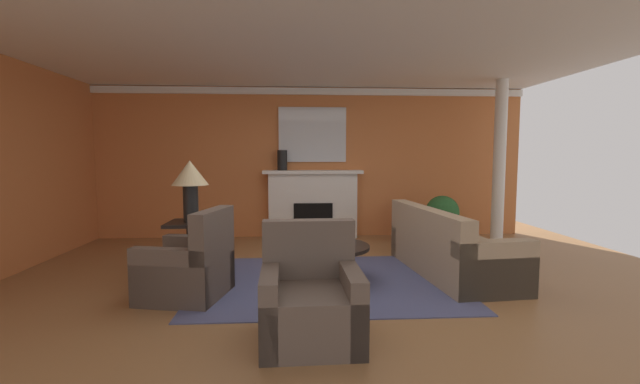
{
  "coord_description": "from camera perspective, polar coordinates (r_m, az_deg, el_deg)",
  "views": [
    {
      "loc": [
        -0.2,
        -4.73,
        1.52
      ],
      "look_at": [
        0.16,
        1.04,
        1.0
      ],
      "focal_mm": 23.42,
      "sensor_mm": 36.0,
      "label": 1
    }
  ],
  "objects": [
    {
      "name": "table_lamp",
      "position": [
        5.3,
        -17.33,
        1.72
      ],
      "size": [
        0.44,
        0.44,
        0.75
      ],
      "color": "black",
      "rests_on": "side_table"
    },
    {
      "name": "armchair_facing_fireplace",
      "position": [
        3.54,
        -1.29,
        -14.89
      ],
      "size": [
        0.82,
        0.82,
        0.95
      ],
      "color": "brown",
      "rests_on": "ground_plane"
    },
    {
      "name": "side_table",
      "position": [
        5.41,
        -17.1,
        -7.03
      ],
      "size": [
        0.56,
        0.56,
        0.7
      ],
      "color": "black",
      "rests_on": "ground_plane"
    },
    {
      "name": "area_rug",
      "position": [
        5.1,
        1.01,
        -12.14
      ],
      "size": [
        3.03,
        2.35,
        0.01
      ],
      "primitive_type": "cube",
      "color": "#4C517A",
      "rests_on": "ground_plane"
    },
    {
      "name": "vase_mantel_left",
      "position": [
        7.51,
        -5.18,
        4.34
      ],
      "size": [
        0.18,
        0.18,
        0.36
      ],
      "primitive_type": "cylinder",
      "color": "black",
      "rests_on": "fireplace"
    },
    {
      "name": "fireplace",
      "position": [
        7.62,
        -0.99,
        -1.92
      ],
      "size": [
        1.8,
        0.35,
        1.24
      ],
      "color": "white",
      "rests_on": "ground_plane"
    },
    {
      "name": "potted_plant",
      "position": [
        7.34,
        16.36,
        -3.13
      ],
      "size": [
        0.56,
        0.56,
        0.83
      ],
      "color": "#A8754C",
      "rests_on": "ground_plane"
    },
    {
      "name": "mantel_mirror",
      "position": [
        7.69,
        -1.04,
        7.84
      ],
      "size": [
        1.23,
        0.04,
        0.99
      ],
      "primitive_type": "cube",
      "color": "silver"
    },
    {
      "name": "sofa",
      "position": [
        5.62,
        17.16,
        -7.66
      ],
      "size": [
        1.1,
        2.18,
        0.85
      ],
      "color": "tan",
      "rests_on": "ground_plane"
    },
    {
      "name": "ground_plane",
      "position": [
        4.97,
        -1.1,
        -12.66
      ],
      "size": [
        9.77,
        9.77,
        0.0
      ],
      "primitive_type": "plane",
      "color": "olive"
    },
    {
      "name": "crown_moulding",
      "position": [
        7.78,
        -2.09,
        13.58
      ],
      "size": [
        8.12,
        0.08,
        0.12
      ],
      "primitive_type": "cube",
      "color": "white"
    },
    {
      "name": "column_white",
      "position": [
        7.57,
        23.29,
        3.59
      ],
      "size": [
        0.2,
        0.2,
        2.74
      ],
      "primitive_type": "cylinder",
      "color": "white",
      "rests_on": "ground_plane"
    },
    {
      "name": "ceiling_panel",
      "position": [
        5.19,
        -1.31,
        19.13
      ],
      "size": [
        8.12,
        6.56,
        0.06
      ],
      "primitive_type": "cube",
      "color": "white"
    },
    {
      "name": "coffee_table",
      "position": [
        5.01,
        1.02,
        -8.54
      ],
      "size": [
        1.0,
        1.0,
        0.45
      ],
      "color": "black",
      "rests_on": "ground_plane"
    },
    {
      "name": "book_red_cover",
      "position": [
        5.12,
        0.7,
        -6.66
      ],
      "size": [
        0.26,
        0.22,
        0.05
      ],
      "primitive_type": "cube",
      "rotation": [
        0.0,
        0.0,
        0.16
      ],
      "color": "tan",
      "rests_on": "coffee_table"
    },
    {
      "name": "armchair_near_window",
      "position": [
        4.71,
        -17.45,
        -10.01
      ],
      "size": [
        0.95,
        0.95,
        0.95
      ],
      "color": "brown",
      "rests_on": "ground_plane"
    },
    {
      "name": "vase_tall_corner",
      "position": [
        7.6,
        10.95,
        -4.07
      ],
      "size": [
        0.27,
        0.27,
        0.64
      ],
      "primitive_type": "cylinder",
      "color": "#9E3328",
      "rests_on": "ground_plane"
    },
    {
      "name": "wall_fireplace",
      "position": [
        7.77,
        -2.08,
        4.03
      ],
      "size": [
        8.12,
        0.12,
        2.74
      ],
      "primitive_type": "cube",
      "color": "#CC723D",
      "rests_on": "ground_plane"
    }
  ]
}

